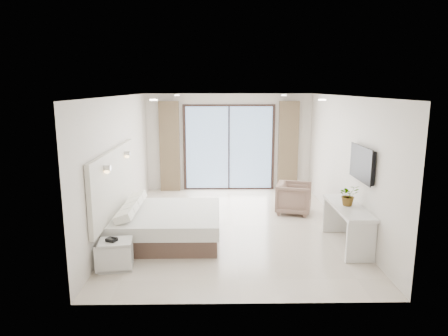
{
  "coord_description": "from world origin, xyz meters",
  "views": [
    {
      "loc": [
        -0.32,
        -8.02,
        2.87
      ],
      "look_at": [
        -0.18,
        0.4,
        1.16
      ],
      "focal_mm": 32.0,
      "sensor_mm": 36.0,
      "label": 1
    }
  ],
  "objects_px": {
    "armchair": "(294,197)",
    "console_desk": "(348,217)",
    "nightstand": "(116,255)",
    "bed": "(166,224)"
  },
  "relations": [
    {
      "from": "nightstand",
      "to": "armchair",
      "type": "distance_m",
      "value": 4.44
    },
    {
      "from": "console_desk",
      "to": "armchair",
      "type": "bearing_deg",
      "value": 106.68
    },
    {
      "from": "console_desk",
      "to": "armchair",
      "type": "height_order",
      "value": "armchair"
    },
    {
      "from": "bed",
      "to": "armchair",
      "type": "height_order",
      "value": "armchair"
    },
    {
      "from": "bed",
      "to": "console_desk",
      "type": "bearing_deg",
      "value": -6.78
    },
    {
      "from": "console_desk",
      "to": "armchair",
      "type": "xyz_separation_m",
      "value": [
        -0.6,
        1.99,
        -0.17
      ]
    },
    {
      "from": "nightstand",
      "to": "bed",
      "type": "bearing_deg",
      "value": 55.09
    },
    {
      "from": "console_desk",
      "to": "armchair",
      "type": "relative_size",
      "value": 2.06
    },
    {
      "from": "nightstand",
      "to": "armchair",
      "type": "bearing_deg",
      "value": 32.13
    },
    {
      "from": "armchair",
      "to": "console_desk",
      "type": "bearing_deg",
      "value": -147.6
    }
  ]
}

